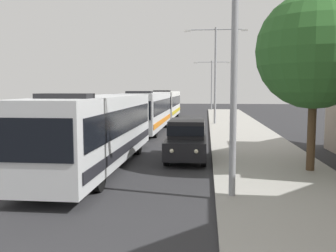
{
  "coord_description": "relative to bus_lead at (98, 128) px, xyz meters",
  "views": [
    {
      "loc": [
        3.3,
        -3.74,
        3.36
      ],
      "look_at": [
        1.45,
        14.07,
        1.55
      ],
      "focal_mm": 39.38,
      "sensor_mm": 36.0,
      "label": 1
    }
  ],
  "objects": [
    {
      "name": "bus_second_in_line",
      "position": [
        -0.0,
        13.23,
        -0.0
      ],
      "size": [
        2.58,
        11.36,
        3.21
      ],
      "color": "silver",
      "rests_on": "ground_plane"
    },
    {
      "name": "bus_middle",
      "position": [
        -0.0,
        26.17,
        -0.0
      ],
      "size": [
        2.58,
        11.02,
        3.21
      ],
      "color": "silver",
      "rests_on": "ground_plane"
    },
    {
      "name": "white_suv",
      "position": [
        3.7,
        2.11,
        -0.66
      ],
      "size": [
        1.86,
        4.58,
        1.9
      ],
      "color": "black",
      "rests_on": "ground_plane"
    },
    {
      "name": "streetlamp_near",
      "position": [
        5.4,
        -4.17,
        3.33
      ],
      "size": [
        5.79,
        0.28,
        7.92
      ],
      "color": "gray",
      "rests_on": "sidewalk"
    },
    {
      "name": "streetlamp_mid",
      "position": [
        5.4,
        19.13,
        3.77
      ],
      "size": [
        5.72,
        0.28,
        8.76
      ],
      "color": "gray",
      "rests_on": "sidewalk"
    },
    {
      "name": "roadside_tree",
      "position": [
        8.73,
        -0.33,
        3.12
      ],
      "size": [
        4.5,
        4.5,
        6.93
      ],
      "color": "#4C3823",
      "rests_on": "sidewalk"
    },
    {
      "name": "streetlamp_far",
      "position": [
        5.4,
        42.44,
        3.1
      ],
      "size": [
        5.65,
        0.28,
        7.51
      ],
      "color": "gray",
      "rests_on": "sidewalk"
    },
    {
      "name": "bus_lead",
      "position": [
        0.0,
        0.0,
        0.0
      ],
      "size": [
        2.58,
        12.0,
        3.21
      ],
      "color": "silver",
      "rests_on": "ground_plane"
    }
  ]
}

